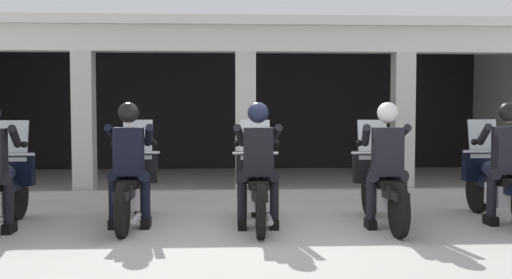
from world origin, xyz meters
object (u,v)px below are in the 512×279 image
object	(u,v)px
police_officer_left	(129,154)
motorcycle_right	(381,186)
motorcycle_left	(133,185)
motorcycle_far_right	(496,183)
motorcycle_center	(257,186)
motorcycle_far_left	(1,189)
police_officer_right	(387,154)
police_officer_center	(258,154)
police_officer_far_right	(507,153)

from	to	relation	value
police_officer_left	motorcycle_right	xyz separation A→B (m)	(3.22, 0.10, -0.44)
motorcycle_left	motorcycle_far_right	distance (m)	4.83
motorcycle_left	motorcycle_far_right	bearing A→B (deg)	4.71
police_officer_left	motorcycle_far_right	xyz separation A→B (m)	(4.83, 0.25, -0.44)
police_officer_left	motorcycle_center	size ratio (longest dim) A/B	0.78
motorcycle_far_left	police_officer_right	bearing A→B (deg)	-1.63
police_officer_left	police_officer_right	bearing A→B (deg)	1.85
motorcycle_center	motorcycle_far_right	distance (m)	3.22
motorcycle_left	police_officer_right	bearing A→B (deg)	-3.14
police_officer_center	motorcycle_far_right	world-z (taller)	police_officer_center
motorcycle_center	motorcycle_right	distance (m)	1.61
motorcycle_left	police_officer_center	xyz separation A→B (m)	(1.61, -0.42, 0.44)
motorcycle_far_right	police_officer_far_right	size ratio (longest dim) A/B	1.29
motorcycle_right	motorcycle_far_right	world-z (taller)	same
motorcycle_far_right	police_officer_far_right	xyz separation A→B (m)	(-0.00, -0.28, 0.44)
motorcycle_center	police_officer_far_right	bearing A→B (deg)	4.39
motorcycle_far_left	police_officer_left	world-z (taller)	police_officer_left
motorcycle_left	police_officer_left	xyz separation A→B (m)	(-0.00, -0.28, 0.44)
police_officer_left	police_officer_right	xyz separation A→B (m)	(3.22, -0.19, 0.00)
motorcycle_left	motorcycle_center	distance (m)	1.62
motorcycle_right	police_officer_center	bearing A→B (deg)	-173.62
motorcycle_center	police_officer_center	xyz separation A→B (m)	(-0.00, -0.28, 0.44)
motorcycle_far_left	police_officer_left	size ratio (longest dim) A/B	1.29
police_officer_center	motorcycle_far_right	xyz separation A→B (m)	(3.22, 0.39, -0.44)
motorcycle_left	motorcycle_center	world-z (taller)	same
motorcycle_right	motorcycle_far_right	xyz separation A→B (m)	(1.61, 0.15, 0.00)
police_officer_left	motorcycle_far_right	bearing A→B (deg)	8.07
police_officer_center	police_officer_far_right	world-z (taller)	same
motorcycle_far_left	police_officer_center	world-z (taller)	police_officer_center
police_officer_left	motorcycle_right	world-z (taller)	police_officer_left
police_officer_left	motorcycle_far_right	world-z (taller)	police_officer_left
police_officer_right	motorcycle_right	bearing A→B (deg)	87.71
police_officer_left	motorcycle_center	world-z (taller)	police_officer_left
police_officer_left	police_officer_center	size ratio (longest dim) A/B	1.00
police_officer_left	police_officer_center	world-z (taller)	same
motorcycle_center	police_officer_right	size ratio (longest dim) A/B	1.29
motorcycle_left	police_officer_far_right	xyz separation A→B (m)	(4.83, -0.32, 0.44)
motorcycle_center	motorcycle_far_left	bearing A→B (deg)	-170.96
motorcycle_left	police_officer_right	size ratio (longest dim) A/B	1.29
police_officer_center	police_officer_far_right	size ratio (longest dim) A/B	1.00
motorcycle_far_left	motorcycle_center	size ratio (longest dim) A/B	1.00
motorcycle_right	motorcycle_center	bearing A→B (deg)	176.36
motorcycle_far_left	police_officer_far_right	bearing A→B (deg)	0.42
motorcycle_center	police_officer_center	world-z (taller)	police_officer_center
motorcycle_center	motorcycle_left	bearing A→B (deg)	-177.40
motorcycle_far_left	motorcycle_left	world-z (taller)	same
motorcycle_left	police_officer_right	xyz separation A→B (m)	(3.22, -0.47, 0.44)
motorcycle_left	motorcycle_far_left	bearing A→B (deg)	-166.99
motorcycle_right	police_officer_far_right	distance (m)	1.67
motorcycle_center	police_officer_far_right	xyz separation A→B (m)	(3.22, -0.18, 0.44)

